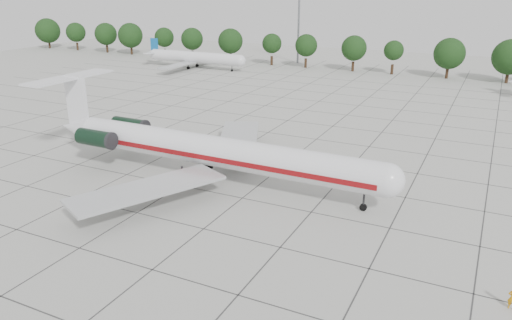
# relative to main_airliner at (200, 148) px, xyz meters

# --- Properties ---
(ground) EXTENTS (260.00, 260.00, 0.00)m
(ground) POSITION_rel_main_airliner_xyz_m (7.16, -2.96, -3.81)
(ground) COLOR #B0AFA8
(ground) RESTS_ON ground
(apron_joints) EXTENTS (170.00, 170.00, 0.02)m
(apron_joints) POSITION_rel_main_airliner_xyz_m (7.16, 12.04, -3.80)
(apron_joints) COLOR #383838
(apron_joints) RESTS_ON ground
(main_airliner) EXTENTS (46.06, 36.20, 10.79)m
(main_airliner) POSITION_rel_main_airliner_xyz_m (0.00, 0.00, 0.00)
(main_airliner) COLOR silver
(main_airliner) RESTS_ON ground
(bg_airliner_b) EXTENTS (28.24, 27.20, 7.40)m
(bg_airliner_b) POSITION_rel_main_airliner_xyz_m (-44.28, 67.79, -0.90)
(bg_airliner_b) COLOR silver
(bg_airliner_b) RESTS_ON ground
(tree_line) EXTENTS (249.86, 8.44, 10.22)m
(tree_line) POSITION_rel_main_airliner_xyz_m (-4.52, 82.04, 2.17)
(tree_line) COLOR #332114
(tree_line) RESTS_ON ground
(floodlight_mast) EXTENTS (1.60, 1.60, 25.45)m
(floodlight_mast) POSITION_rel_main_airliner_xyz_m (-22.84, 89.04, 10.47)
(floodlight_mast) COLOR slate
(floodlight_mast) RESTS_ON ground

